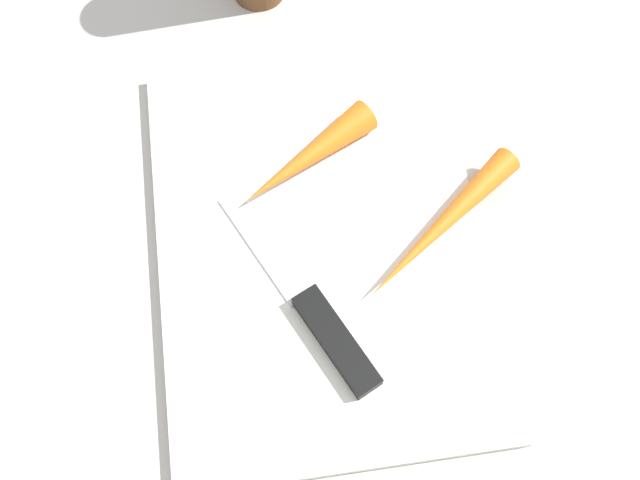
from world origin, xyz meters
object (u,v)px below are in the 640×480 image
(knife, at_px, (323,327))
(carrot_long, at_px, (442,225))
(cutting_board, at_px, (320,243))
(carrot_short, at_px, (309,157))

(knife, bearing_deg, carrot_long, -82.72)
(carrot_long, bearing_deg, knife, -4.63)
(cutting_board, bearing_deg, knife, -6.54)
(carrot_short, bearing_deg, knife, 54.72)
(knife, bearing_deg, carrot_short, -29.31)
(cutting_board, height_order, carrot_short, carrot_short)
(knife, xyz_separation_m, carrot_long, (-0.07, 0.11, 0.01))
(cutting_board, height_order, knife, knife)
(knife, relative_size, carrot_long, 1.12)
(cutting_board, relative_size, carrot_long, 2.14)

